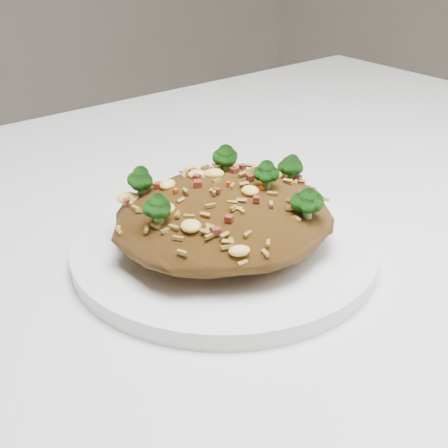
{
  "coord_description": "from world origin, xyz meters",
  "views": [
    {
      "loc": [
        -0.28,
        -0.36,
        1.01
      ],
      "look_at": [
        -0.01,
        -0.03,
        0.78
      ],
      "focal_mm": 50.0,
      "sensor_mm": 36.0,
      "label": 1
    }
  ],
  "objects_px": {
    "dining_table": "(215,327)",
    "fork": "(231,193)",
    "fried_rice": "(224,207)",
    "plate": "(224,248)"
  },
  "relations": [
    {
      "from": "dining_table",
      "to": "fork",
      "type": "height_order",
      "value": "fork"
    },
    {
      "from": "dining_table",
      "to": "fried_rice",
      "type": "relative_size",
      "value": 6.84
    },
    {
      "from": "plate",
      "to": "fork",
      "type": "height_order",
      "value": "fork"
    },
    {
      "from": "plate",
      "to": "fork",
      "type": "xyz_separation_m",
      "value": [
        0.06,
        0.06,
        0.01
      ]
    },
    {
      "from": "plate",
      "to": "fried_rice",
      "type": "xyz_separation_m",
      "value": [
        0.0,
        0.0,
        0.04
      ]
    },
    {
      "from": "dining_table",
      "to": "plate",
      "type": "xyz_separation_m",
      "value": [
        -0.01,
        -0.03,
        0.1
      ]
    },
    {
      "from": "fried_rice",
      "to": "fork",
      "type": "bearing_deg",
      "value": 46.99
    },
    {
      "from": "dining_table",
      "to": "fork",
      "type": "distance_m",
      "value": 0.12
    },
    {
      "from": "dining_table",
      "to": "fried_rice",
      "type": "xyz_separation_m",
      "value": [
        -0.01,
        -0.03,
        0.13
      ]
    },
    {
      "from": "dining_table",
      "to": "fork",
      "type": "relative_size",
      "value": 7.47
    }
  ]
}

